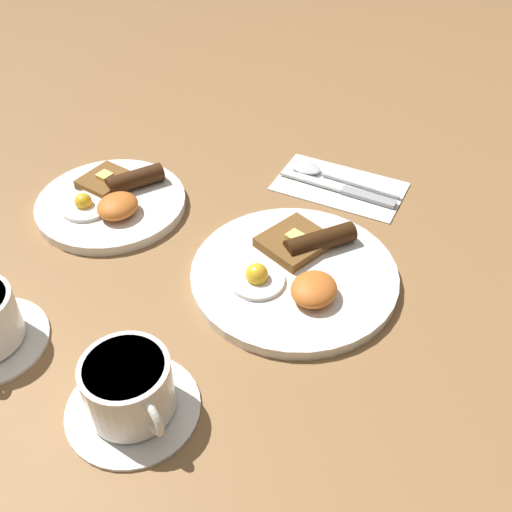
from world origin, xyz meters
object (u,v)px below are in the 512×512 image
at_px(breakfast_plate_near, 295,272).
at_px(knife, 343,189).
at_px(teacup_near, 130,391).
at_px(breakfast_plate_far, 112,201).
at_px(spoon, 316,171).

relative_size(breakfast_plate_near, knife, 1.42).
relative_size(teacup_near, knife, 0.76).
relative_size(breakfast_plate_far, knife, 1.17).
bearing_deg(knife, breakfast_plate_near, 94.19).
bearing_deg(teacup_near, breakfast_plate_near, -13.00).
bearing_deg(knife, spoon, -23.68).
xyz_separation_m(teacup_near, knife, (0.47, -0.04, -0.03)).
xyz_separation_m(knife, spoon, (0.02, 0.06, 0.00)).
height_order(breakfast_plate_far, teacup_near, teacup_near).
bearing_deg(spoon, teacup_near, 92.19).
distance_m(knife, spoon, 0.06).
distance_m(breakfast_plate_near, teacup_near, 0.27).
height_order(breakfast_plate_near, spoon, breakfast_plate_near).
height_order(teacup_near, spoon, teacup_near).
xyz_separation_m(breakfast_plate_near, spoon, (0.23, 0.08, -0.00)).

